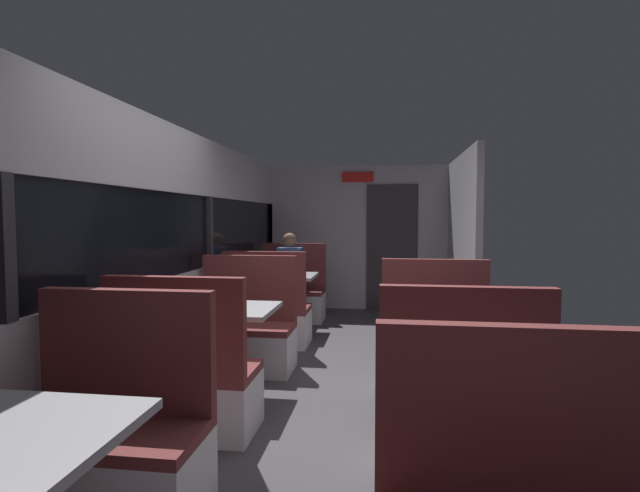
{
  "coord_description": "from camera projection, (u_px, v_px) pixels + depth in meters",
  "views": [
    {
      "loc": [
        0.45,
        -3.56,
        1.47
      ],
      "look_at": [
        -0.52,
        3.54,
        1.05
      ],
      "focal_mm": 27.0,
      "sensor_mm": 36.0,
      "label": 1
    }
  ],
  "objects": [
    {
      "name": "dining_table_mid_window",
      "position": [
        220.0,
        319.0,
        3.95
      ],
      "size": [
        0.9,
        0.7,
        0.74
      ],
      "color": "#9E9EA3",
      "rests_on": "ground_plane"
    },
    {
      "name": "bench_rear_aisle_facing_entry",
      "position": [
        436.0,
        348.0,
        4.22
      ],
      "size": [
        0.95,
        0.5,
        1.1
      ],
      "color": "silver",
      "rests_on": "ground_plane"
    },
    {
      "name": "bench_far_window_facing_end",
      "position": [
        268.0,
        317.0,
        5.55
      ],
      "size": [
        0.95,
        0.5,
        1.1
      ],
      "color": "silver",
      "rests_on": "ground_plane"
    },
    {
      "name": "ground_plane",
      "position": [
        325.0,
        412.0,
        3.67
      ],
      "size": [
        3.3,
        9.2,
        0.02
      ],
      "primitive_type": "cube",
      "color": "#423F44"
    },
    {
      "name": "carriage_window_panel_left",
      "position": [
        143.0,
        264.0,
        3.8
      ],
      "size": [
        0.09,
        8.48,
        2.3
      ],
      "color": "#B2B2B7",
      "rests_on": "ground_plane"
    },
    {
      "name": "bench_mid_window_facing_end",
      "position": [
        186.0,
        386.0,
        3.28
      ],
      "size": [
        0.95,
        0.5,
        1.1
      ],
      "color": "silver",
      "rests_on": "ground_plane"
    },
    {
      "name": "bench_far_window_facing_entry",
      "position": [
        291.0,
        297.0,
        6.94
      ],
      "size": [
        0.95,
        0.5,
        1.1
      ],
      "color": "silver",
      "rests_on": "ground_plane"
    },
    {
      "name": "dining_table_far_window",
      "position": [
        281.0,
        282.0,
        6.23
      ],
      "size": [
        0.9,
        0.7,
        0.74
      ],
      "color": "#9E9EA3",
      "rests_on": "ground_plane"
    },
    {
      "name": "bench_near_window_facing_entry",
      "position": [
        111.0,
        448.0,
        2.39
      ],
      "size": [
        0.95,
        0.5,
        1.1
      ],
      "color": "silver",
      "rests_on": "ground_plane"
    },
    {
      "name": "seated_passenger",
      "position": [
        290.0,
        283.0,
        6.85
      ],
      "size": [
        0.47,
        0.55,
        1.26
      ],
      "color": "#26262D",
      "rests_on": "ground_plane"
    },
    {
      "name": "carriage_aisle_panel_right",
      "position": [
        462.0,
        242.0,
        6.37
      ],
      "size": [
        0.08,
        2.4,
        2.3
      ],
      "primitive_type": "cube",
      "color": "#B2B2B7",
      "rests_on": "ground_plane"
    },
    {
      "name": "bench_mid_window_facing_entry",
      "position": [
        245.0,
        336.0,
        4.66
      ],
      "size": [
        0.95,
        0.5,
        1.1
      ],
      "color": "silver",
      "rests_on": "ground_plane"
    },
    {
      "name": "carriage_end_bulkhead",
      "position": [
        361.0,
        239.0,
        7.74
      ],
      "size": [
        2.9,
        0.11,
        2.3
      ],
      "color": "#B2B2B7",
      "rests_on": "ground_plane"
    },
    {
      "name": "dining_table_rear_aisle",
      "position": [
        446.0,
        332.0,
        3.51
      ],
      "size": [
        0.9,
        0.7,
        0.74
      ],
      "color": "#9E9EA3",
      "rests_on": "ground_plane"
    },
    {
      "name": "bench_rear_aisle_facing_end",
      "position": [
        460.0,
        412.0,
        2.84
      ],
      "size": [
        0.95,
        0.5,
        1.1
      ],
      "color": "silver",
      "rests_on": "ground_plane"
    },
    {
      "name": "coffee_cup_primary",
      "position": [
        211.0,
        298.0,
        4.12
      ],
      "size": [
        0.07,
        0.07,
        0.09
      ],
      "color": "white",
      "rests_on": "dining_table_mid_window"
    }
  ]
}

